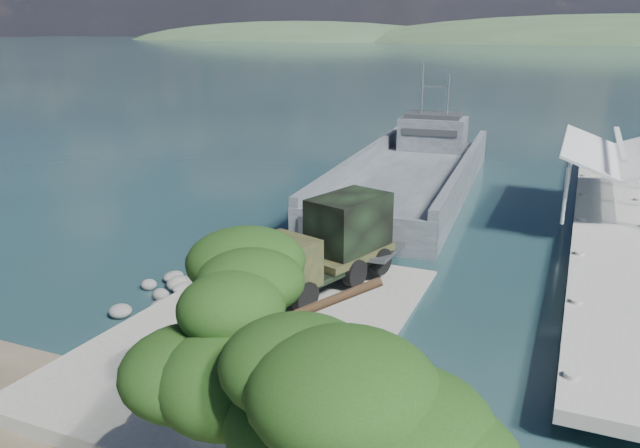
{
  "coord_description": "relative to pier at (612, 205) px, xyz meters",
  "views": [
    {
      "loc": [
        10.77,
        -20.8,
        11.65
      ],
      "look_at": [
        -0.47,
        6.0,
        2.49
      ],
      "focal_mm": 35.0,
      "sensor_mm": 36.0,
      "label": 1
    }
  ],
  "objects": [
    {
      "name": "shoreline_rocks",
      "position": [
        -19.2,
        -18.27,
        -1.6
      ],
      "size": [
        3.2,
        5.6,
        0.9
      ],
      "primitive_type": null,
      "color": "#5A5A58",
      "rests_on": "ground"
    },
    {
      "name": "overhang_tree",
      "position": [
        -6.6,
        -29.37,
        4.31
      ],
      "size": [
        8.13,
        7.48,
        7.38
      ],
      "color": "#351D15",
      "rests_on": "ground"
    },
    {
      "name": "landing_craft",
      "position": [
        -13.4,
        4.27,
        -0.81
      ],
      "size": [
        9.94,
        32.89,
        9.65
      ],
      "rotation": [
        0.0,
        0.0,
        0.06
      ],
      "color": "#42474E",
      "rests_on": "ground"
    },
    {
      "name": "soldier",
      "position": [
        -14.52,
        -20.59,
        -0.14
      ],
      "size": [
        0.84,
        0.75,
        1.91
      ],
      "primitive_type": "imported",
      "rotation": [
        0.0,
        0.0,
        0.54
      ],
      "color": "#24321C",
      "rests_on": "boat_ramp"
    },
    {
      "name": "pier",
      "position": [
        0.0,
        0.0,
        0.0
      ],
      "size": [
        6.4,
        44.0,
        6.1
      ],
      "color": "#99978F",
      "rests_on": "ground"
    },
    {
      "name": "military_truck",
      "position": [
        -12.07,
        -15.07,
        0.8
      ],
      "size": [
        4.84,
        8.57,
        3.82
      ],
      "rotation": [
        0.0,
        0.0,
        -0.31
      ],
      "color": "black",
      "rests_on": "boat_ramp"
    },
    {
      "name": "boat_ramp",
      "position": [
        -13.0,
        -19.77,
        -1.35
      ],
      "size": [
        10.0,
        18.0,
        0.5
      ],
      "primitive_type": "cube",
      "color": "gray",
      "rests_on": "ground"
    },
    {
      "name": "ground",
      "position": [
        -13.0,
        -18.77,
        -1.6
      ],
      "size": [
        1400.0,
        1400.0,
        0.0
      ],
      "primitive_type": "plane",
      "color": "#173639",
      "rests_on": "ground"
    }
  ]
}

